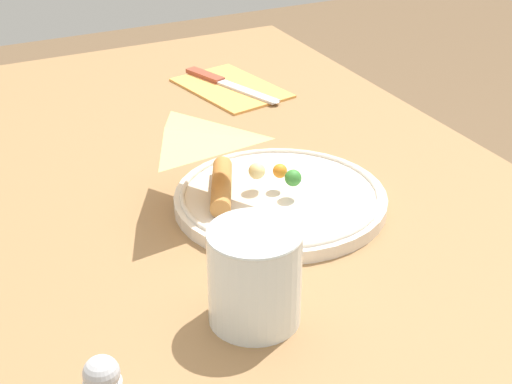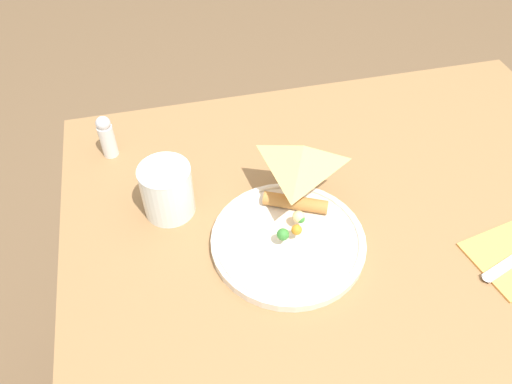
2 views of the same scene
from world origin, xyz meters
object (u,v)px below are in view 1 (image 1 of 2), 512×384
object	(u,v)px
dining_table	(200,241)
butter_knife	(227,83)
milk_glass	(255,280)
napkin_folded	(231,88)
plate_pizza	(277,196)

from	to	relation	value
dining_table	butter_knife	size ratio (longest dim) A/B	5.10
milk_glass	napkin_folded	distance (m)	0.61
milk_glass	butter_knife	world-z (taller)	milk_glass
milk_glass	napkin_folded	world-z (taller)	milk_glass
dining_table	napkin_folded	xyz separation A→B (m)	(-0.23, 0.16, 0.12)
plate_pizza	napkin_folded	bearing A→B (deg)	163.46
napkin_folded	milk_glass	bearing A→B (deg)	-22.56
dining_table	milk_glass	size ratio (longest dim) A/B	10.57
plate_pizza	butter_knife	size ratio (longest dim) A/B	1.26
plate_pizza	napkin_folded	xyz separation A→B (m)	(-0.37, 0.11, -0.01)
milk_glass	plate_pizza	bearing A→B (deg)	146.66
dining_table	butter_knife	world-z (taller)	butter_knife
milk_glass	butter_knife	bearing A→B (deg)	158.11
butter_knife	milk_glass	bearing A→B (deg)	-40.78
plate_pizza	dining_table	bearing A→B (deg)	-162.35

